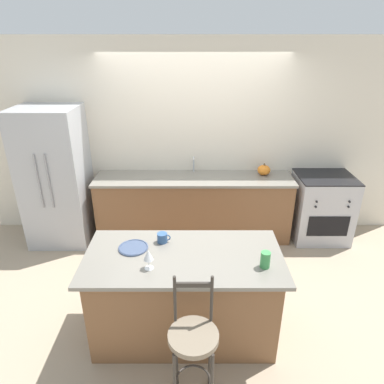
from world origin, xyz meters
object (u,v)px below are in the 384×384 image
object	(u,v)px
coffee_mug	(164,238)
tumbler_cup	(267,260)
wine_glass	(150,255)
bar_stool_near	(194,346)
refrigerator	(58,177)
dinner_plate	(135,247)
oven_range	(323,207)
pumpkin_decoration	(265,170)

from	to	relation	value
coffee_mug	tumbler_cup	xyz separation A→B (m)	(0.89, -0.38, 0.03)
wine_glass	coffee_mug	bearing A→B (deg)	78.57
bar_stool_near	wine_glass	world-z (taller)	bar_stool_near
refrigerator	tumbler_cup	distance (m)	3.12
dinner_plate	coffee_mug	xyz separation A→B (m)	(0.26, 0.11, 0.04)
refrigerator	coffee_mug	world-z (taller)	refrigerator
bar_stool_near	tumbler_cup	bearing A→B (deg)	40.90
bar_stool_near	oven_range	bearing A→B (deg)	53.74
oven_range	refrigerator	bearing A→B (deg)	-179.50
oven_range	tumbler_cup	world-z (taller)	tumbler_cup
oven_range	coffee_mug	xyz separation A→B (m)	(-2.11, -1.57, 0.48)
tumbler_cup	dinner_plate	bearing A→B (deg)	166.36
oven_range	tumbler_cup	distance (m)	2.36
dinner_plate	pumpkin_decoration	size ratio (longest dim) A/B	1.53
bar_stool_near	tumbler_cup	distance (m)	0.89
dinner_plate	pumpkin_decoration	bearing A→B (deg)	49.66
dinner_plate	bar_stool_near	bearing A→B (deg)	-55.64
wine_glass	dinner_plate	bearing A→B (deg)	121.03
coffee_mug	tumbler_cup	bearing A→B (deg)	-23.39
refrigerator	dinner_plate	xyz separation A→B (m)	(1.30, -1.65, -0.03)
oven_range	coffee_mug	world-z (taller)	coffee_mug
tumbler_cup	pumpkin_decoration	size ratio (longest dim) A/B	0.82
wine_glass	coffee_mug	world-z (taller)	wine_glass
oven_range	dinner_plate	world-z (taller)	oven_range
tumbler_cup	oven_range	bearing A→B (deg)	58.14
wine_glass	bar_stool_near	bearing A→B (deg)	-53.80
refrigerator	oven_range	distance (m)	3.70
oven_range	tumbler_cup	bearing A→B (deg)	-121.86
refrigerator	tumbler_cup	xyz separation A→B (m)	(2.45, -1.93, 0.04)
bar_stool_near	dinner_plate	bearing A→B (deg)	124.36
dinner_plate	tumbler_cup	distance (m)	1.18
refrigerator	pumpkin_decoration	size ratio (longest dim) A/B	10.54
oven_range	bar_stool_near	bearing A→B (deg)	-126.26
bar_stool_near	pumpkin_decoration	bearing A→B (deg)	69.23
tumbler_cup	pumpkin_decoration	bearing A→B (deg)	79.49
oven_range	dinner_plate	bearing A→B (deg)	-144.62
bar_stool_near	tumbler_cup	size ratio (longest dim) A/B	7.65
wine_glass	tumbler_cup	world-z (taller)	wine_glass
bar_stool_near	pumpkin_decoration	world-z (taller)	bar_stool_near
dinner_plate	tumbler_cup	size ratio (longest dim) A/B	1.87
wine_glass	pumpkin_decoration	world-z (taller)	wine_glass
coffee_mug	pumpkin_decoration	size ratio (longest dim) A/B	0.71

